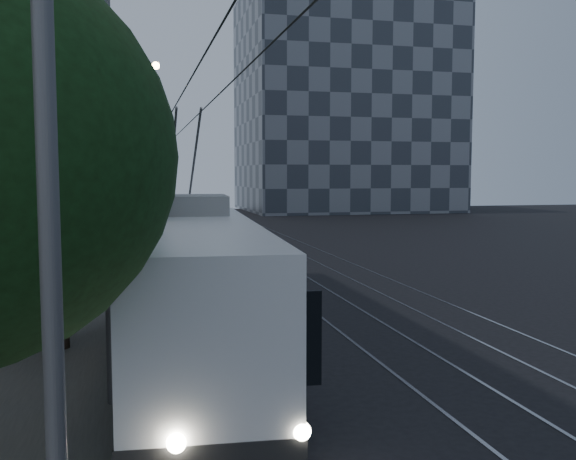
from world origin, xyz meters
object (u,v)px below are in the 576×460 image
at_px(pickup_silver, 149,247).
at_px(car_white_d, 144,220).
at_px(car_white_c, 167,230).
at_px(trolleybus, 197,287).
at_px(car_white_b, 157,240).
at_px(streetlamp_near, 131,66).
at_px(streetlamp_far, 124,132).
at_px(car_white_a, 148,246).

xyz_separation_m(pickup_silver, car_white_d, (0.00, 20.35, -0.22)).
bearing_deg(car_white_c, trolleybus, -81.08).
xyz_separation_m(car_white_b, car_white_c, (0.77, 5.88, 0.04)).
height_order(streetlamp_near, streetlamp_far, streetlamp_far).
distance_m(trolleybus, car_white_c, 26.10).
xyz_separation_m(trolleybus, car_white_c, (0.50, 26.07, -0.98)).
relative_size(car_white_a, car_white_c, 1.10).
xyz_separation_m(car_white_b, streetlamp_near, (-1.01, -22.82, 5.23)).
bearing_deg(trolleybus, streetlamp_near, -112.28).
height_order(car_white_b, streetlamp_near, streetlamp_near).
bearing_deg(car_white_d, trolleybus, -89.34).
bearing_deg(car_white_a, pickup_silver, -69.77).
xyz_separation_m(pickup_silver, car_white_c, (1.29, 11.88, -0.29)).
relative_size(pickup_silver, car_white_a, 1.56).
bearing_deg(trolleybus, streetlamp_far, 97.88).
bearing_deg(car_white_b, car_white_a, -99.37).
bearing_deg(car_white_d, car_white_a, -90.64).
xyz_separation_m(pickup_silver, car_white_b, (0.52, 6.00, -0.33)).
distance_m(car_white_b, car_white_c, 5.93).
relative_size(streetlamp_near, streetlamp_far, 0.89).
distance_m(car_white_c, streetlamp_far, 6.46).
distance_m(pickup_silver, streetlamp_near, 17.53).
xyz_separation_m(car_white_d, streetlamp_far, (-1.08, -9.94, 5.76)).
distance_m(car_white_b, car_white_d, 14.36).
height_order(car_white_a, streetlamp_far, streetlamp_far).
relative_size(pickup_silver, streetlamp_near, 0.69).
height_order(car_white_d, streetlamp_near, streetlamp_near).
bearing_deg(car_white_d, streetlamp_near, -91.40).
xyz_separation_m(car_white_a, streetlamp_near, (-0.49, -19.27, 5.10)).
height_order(trolleybus, streetlamp_near, streetlamp_near).
distance_m(car_white_d, streetlamp_near, 37.53).
relative_size(pickup_silver, car_white_b, 1.62).
bearing_deg(streetlamp_near, car_white_a, 88.54).
height_order(pickup_silver, car_white_c, pickup_silver).
height_order(trolleybus, car_white_c, trolleybus).
bearing_deg(car_white_a, car_white_d, 110.23).
distance_m(trolleybus, pickup_silver, 14.23).
relative_size(pickup_silver, car_white_c, 1.73).
bearing_deg(car_white_b, streetlamp_far, 108.76).
height_order(car_white_a, car_white_d, car_white_a).
relative_size(trolleybus, pickup_silver, 1.77).
xyz_separation_m(car_white_b, car_white_d, (-0.52, 14.35, 0.11)).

